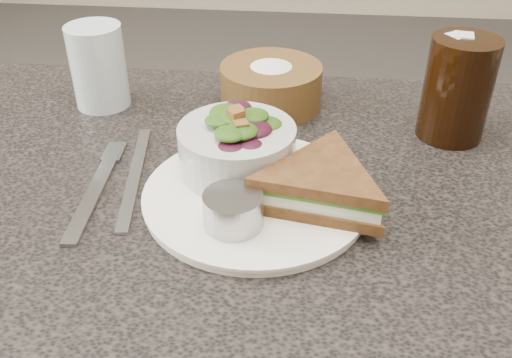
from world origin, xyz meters
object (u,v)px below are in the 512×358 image
Objects in this scene: dressing_ramekin at (233,210)px; cola_glass at (458,85)px; water_glass at (98,66)px; sandwich at (321,185)px; salad_bowl at (237,141)px; bread_basket at (271,79)px; dinner_plate at (256,196)px.

dressing_ramekin is 0.37m from cola_glass.
cola_glass is 0.52m from water_glass.
dressing_ramekin is 0.43× the size of cola_glass.
water_glass reaches higher than sandwich.
salad_bowl reaches higher than sandwich.
cola_glass is at bearing -14.55° from bread_basket.
water_glass is (-0.26, 0.23, 0.06)m from dinner_plate.
bread_basket reaches higher than dinner_plate.
sandwich is at bearing -29.04° from salad_bowl.
bread_basket reaches higher than dressing_ramekin.
salad_bowl is (-0.10, 0.06, 0.02)m from sandwich.
dressing_ramekin is 0.31m from bread_basket.
salad_bowl reaches higher than dressing_ramekin.
dinner_plate is at bearing -41.12° from water_glass.
cola_glass is at bearing 26.09° from salad_bowl.
cola_glass reaches higher than dressing_ramekin.
sandwich is 0.11m from dressing_ramekin.
bread_basket is at bearing 116.64° from sandwich.
dinner_plate is 0.07m from dressing_ramekin.
salad_bowl is 0.29m from water_glass.
dinner_plate is 1.48× the size of sandwich.
sandwich is 2.73× the size of dressing_ramekin.
water_glass is (-0.51, 0.04, -0.01)m from cola_glass.
salad_bowl is at bearing 161.08° from sandwich.
sandwich is (0.07, -0.01, 0.03)m from dinner_plate.
salad_bowl is 0.11m from dressing_ramekin.
water_glass reaches higher than bread_basket.
water_glass is (-0.26, -0.02, 0.02)m from bread_basket.
bread_basket is at bearing 90.60° from dinner_plate.
cola_glass is at bearing 35.69° from dinner_plate.
bread_basket is 1.24× the size of water_glass.
cola_glass reaches higher than dinner_plate.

